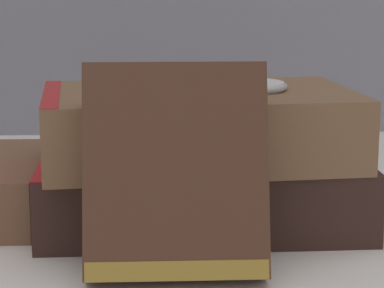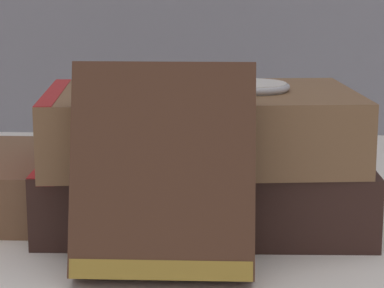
{
  "view_description": "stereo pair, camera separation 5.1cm",
  "coord_description": "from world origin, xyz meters",
  "px_view_note": "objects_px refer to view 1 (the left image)",
  "views": [
    {
      "loc": [
        -0.01,
        -0.52,
        0.19
      ],
      "look_at": [
        0.01,
        0.04,
        0.07
      ],
      "focal_mm": 75.0,
      "sensor_mm": 36.0,
      "label": 1
    },
    {
      "loc": [
        0.04,
        -0.52,
        0.19
      ],
      "look_at": [
        0.01,
        0.04,
        0.07
      ],
      "focal_mm": 75.0,
      "sensor_mm": 36.0,
      "label": 2
    }
  ],
  "objects_px": {
    "book_leaning_front": "(178,179)",
    "book_flat_bottom": "(195,190)",
    "reading_glasses": "(172,178)",
    "book_flat_top": "(192,126)",
    "pocket_watch": "(250,86)"
  },
  "relations": [
    {
      "from": "reading_glasses",
      "to": "book_flat_top",
      "type": "bearing_deg",
      "value": -66.0
    },
    {
      "from": "book_flat_bottom",
      "to": "book_flat_top",
      "type": "height_order",
      "value": "book_flat_top"
    },
    {
      "from": "book_flat_bottom",
      "to": "pocket_watch",
      "type": "distance_m",
      "value": 0.09
    },
    {
      "from": "book_flat_bottom",
      "to": "book_flat_top",
      "type": "xyz_separation_m",
      "value": [
        -0.0,
        -0.01,
        0.05
      ]
    },
    {
      "from": "book_leaning_front",
      "to": "pocket_watch",
      "type": "relative_size",
      "value": 2.32
    },
    {
      "from": "book_leaning_front",
      "to": "pocket_watch",
      "type": "height_order",
      "value": "book_leaning_front"
    },
    {
      "from": "book_leaning_front",
      "to": "reading_glasses",
      "type": "relative_size",
      "value": 1.13
    },
    {
      "from": "book_leaning_front",
      "to": "book_flat_bottom",
      "type": "bearing_deg",
      "value": 81.55
    },
    {
      "from": "book_leaning_front",
      "to": "reading_glasses",
      "type": "height_order",
      "value": "book_leaning_front"
    },
    {
      "from": "book_flat_top",
      "to": "book_leaning_front",
      "type": "distance_m",
      "value": 0.1
    },
    {
      "from": "book_flat_bottom",
      "to": "pocket_watch",
      "type": "bearing_deg",
      "value": -12.36
    },
    {
      "from": "book_flat_bottom",
      "to": "reading_glasses",
      "type": "relative_size",
      "value": 2.04
    },
    {
      "from": "book_flat_bottom",
      "to": "pocket_watch",
      "type": "height_order",
      "value": "pocket_watch"
    },
    {
      "from": "book_leaning_front",
      "to": "reading_glasses",
      "type": "distance_m",
      "value": 0.25
    },
    {
      "from": "book_flat_bottom",
      "to": "reading_glasses",
      "type": "height_order",
      "value": "book_flat_bottom"
    }
  ]
}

